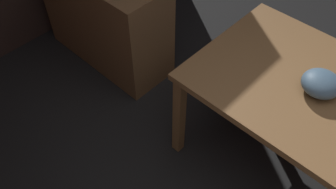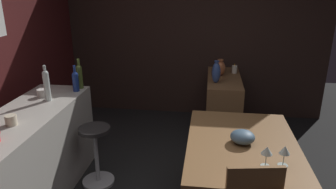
# 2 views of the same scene
# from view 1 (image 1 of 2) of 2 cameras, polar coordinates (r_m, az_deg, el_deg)

# --- Properties ---
(dining_table) EXTENTS (1.32, 0.92, 0.74)m
(dining_table) POSITION_cam_1_polar(r_m,az_deg,el_deg) (2.10, 22.33, -0.86)
(dining_table) COLOR olive
(dining_table) RESTS_ON ground_plane
(sideboard_cabinet) EXTENTS (1.10, 0.44, 0.82)m
(sideboard_cabinet) POSITION_cam_1_polar(r_m,az_deg,el_deg) (2.95, -9.93, 12.25)
(sideboard_cabinet) COLOR brown
(sideboard_cabinet) RESTS_ON ground_plane
(fruit_bowl) EXTENTS (0.20, 0.20, 0.11)m
(fruit_bowl) POSITION_cam_1_polar(r_m,az_deg,el_deg) (2.00, 23.39, 1.63)
(fruit_bowl) COLOR slate
(fruit_bowl) RESTS_ON dining_table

